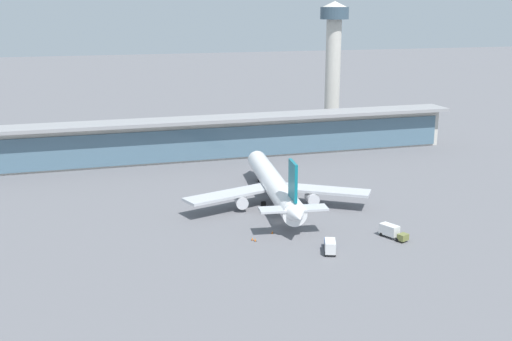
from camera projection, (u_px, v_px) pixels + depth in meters
ground_plane at (280, 221)px, 162.99m from camera, size 1200.00×1200.00×0.00m
airliner_on_stand at (274, 185)px, 175.98m from camera, size 51.14×67.05×17.87m
service_truck_near_nose_blue at (330, 245)px, 142.10m from camera, size 4.76×7.64×3.10m
service_truck_under_wing_olive at (392, 231)px, 150.96m from camera, size 4.84×7.63×3.10m
service_truck_mid_apron_white at (315, 197)px, 180.52m from camera, size 1.79×2.91×2.05m
terminal_building at (214, 137)px, 228.87m from camera, size 183.60×12.80×15.20m
control_tower at (333, 56)px, 269.65m from camera, size 12.00×12.00×60.56m
safety_cone_alpha at (252, 239)px, 149.86m from camera, size 0.62×0.62×0.70m
safety_cone_bravo at (255, 240)px, 149.25m from camera, size 0.62×0.62×0.70m
safety_cone_charlie at (272, 232)px, 154.19m from camera, size 0.62×0.62×0.70m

